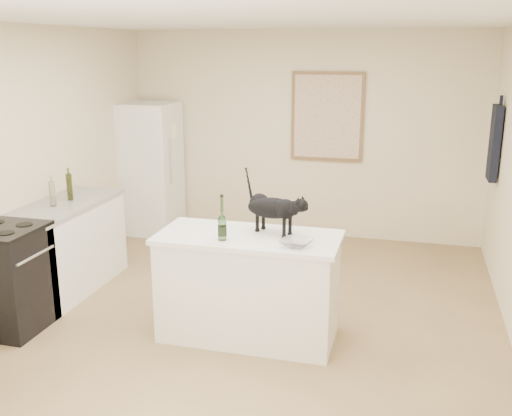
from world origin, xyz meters
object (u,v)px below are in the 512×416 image
(glass_bowl, at_px, (296,243))
(fridge, at_px, (151,168))
(stove, at_px, (7,280))
(black_cat, at_px, (273,211))
(wine_bottle, at_px, (222,220))

(glass_bowl, bearing_deg, fridge, 132.20)
(fridge, xyz_separation_m, glass_bowl, (2.48, -2.74, 0.08))
(stove, relative_size, fridge, 0.53)
(fridge, height_order, black_cat, fridge)
(black_cat, xyz_separation_m, wine_bottle, (-0.34, -0.28, -0.03))
(stove, height_order, wine_bottle, wine_bottle)
(black_cat, distance_m, wine_bottle, 0.44)
(stove, bearing_deg, glass_bowl, 4.83)
(stove, xyz_separation_m, black_cat, (2.23, 0.50, 0.64))
(stove, distance_m, black_cat, 2.37)
(stove, relative_size, glass_bowl, 3.78)
(glass_bowl, bearing_deg, black_cat, 131.47)
(wine_bottle, xyz_separation_m, glass_bowl, (0.60, -0.02, -0.13))
(stove, height_order, black_cat, black_cat)
(fridge, bearing_deg, black_cat, -47.72)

